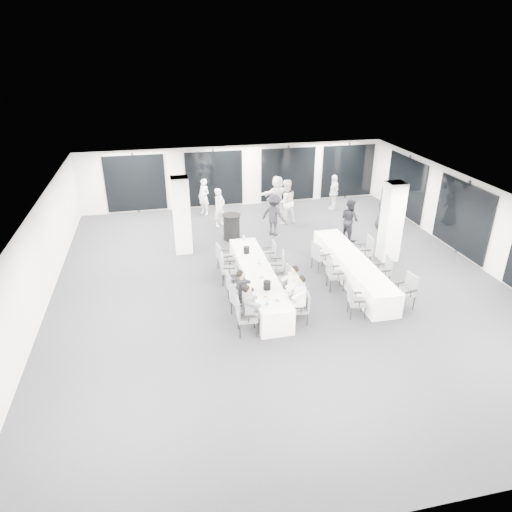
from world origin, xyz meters
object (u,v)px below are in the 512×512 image
at_px(standing_guest_a, 219,205).
at_px(standing_guest_d, 334,190).
at_px(chair_side_left_far, 319,255).
at_px(ice_bucket_far, 247,250).
at_px(banquet_table_side, 352,269).
at_px(chair_main_left_fourth, 227,267).
at_px(standing_guest_f, 277,192).
at_px(chair_main_left_mid, 233,286).
at_px(banquet_table_main, 258,281).
at_px(standing_guest_e, 386,205).
at_px(chair_side_right_far, 365,249).
at_px(chair_main_right_near, 303,306).
at_px(chair_side_left_mid, 333,272).
at_px(chair_side_right_near, 407,289).
at_px(chair_main_right_second, 297,293).
at_px(ice_bucket_near, 267,285).
at_px(chair_main_right_fourth, 279,264).
at_px(chair_main_left_second, 238,299).
at_px(chair_main_left_far, 223,256).
at_px(cocktail_table, 232,227).
at_px(standing_guest_b, 286,199).
at_px(chair_main_right_far, 270,252).
at_px(chair_main_right_mid, 285,277).
at_px(standing_guest_g, 204,195).
at_px(chair_side_left_near, 354,300).
at_px(chair_side_right_mid, 384,269).
at_px(standing_guest_h, 350,217).

xyz_separation_m(standing_guest_a, standing_guest_d, (5.39, 0.94, 0.01)).
xyz_separation_m(chair_side_left_far, ice_bucket_far, (-2.41, 0.25, 0.29)).
height_order(banquet_table_side, chair_main_left_fourth, chair_main_left_fourth).
relative_size(chair_main_left_fourth, chair_side_left_far, 1.01).
bearing_deg(standing_guest_f, chair_main_left_mid, 51.27).
bearing_deg(banquet_table_main, standing_guest_e, 32.78).
height_order(chair_side_left_far, chair_side_right_far, chair_side_right_far).
bearing_deg(chair_main_right_near, chair_side_left_mid, -33.70).
bearing_deg(chair_side_right_near, chair_side_left_far, 20.76).
xyz_separation_m(chair_main_right_second, standing_guest_a, (-1.16, 7.16, 0.34)).
relative_size(standing_guest_f, ice_bucket_near, 7.94).
relative_size(chair_main_right_second, chair_side_right_far, 0.95).
height_order(chair_main_right_fourth, standing_guest_f, standing_guest_f).
bearing_deg(chair_side_left_mid, ice_bucket_far, -117.37).
bearing_deg(chair_side_right_far, chair_main_left_second, 121.19).
xyz_separation_m(chair_side_left_mid, standing_guest_a, (-2.64, 6.16, 0.34)).
bearing_deg(chair_main_left_far, chair_main_right_near, 17.56).
bearing_deg(chair_main_left_mid, banquet_table_side, 92.11).
relative_size(standing_guest_d, standing_guest_e, 0.88).
relative_size(chair_main_left_second, chair_side_right_far, 0.94).
relative_size(banquet_table_side, chair_side_left_mid, 5.05).
relative_size(cocktail_table, chair_side_right_far, 0.97).
distance_m(chair_main_right_second, standing_guest_b, 7.04).
bearing_deg(chair_main_right_far, standing_guest_a, 16.27).
relative_size(cocktail_table, standing_guest_d, 0.55).
bearing_deg(chair_main_right_mid, chair_main_right_far, -8.77).
bearing_deg(ice_bucket_near, ice_bucket_far, 91.99).
bearing_deg(standing_guest_g, cocktail_table, -26.65).
xyz_separation_m(chair_side_left_mid, standing_guest_b, (0.11, 5.84, 0.51)).
height_order(chair_side_left_near, standing_guest_d, standing_guest_d).
height_order(chair_main_left_far, chair_main_right_fourth, same).
bearing_deg(chair_main_right_mid, chair_main_right_second, 171.84).
relative_size(chair_main_left_second, chair_side_right_mid, 1.05).
bearing_deg(standing_guest_g, chair_main_left_mid, -39.71).
bearing_deg(chair_side_left_far, chair_side_right_far, 79.35).
height_order(chair_side_right_far, standing_guest_a, standing_guest_a).
distance_m(chair_main_left_second, chair_main_right_far, 3.42).
height_order(chair_main_right_far, standing_guest_e, standing_guest_e).
distance_m(chair_main_left_second, standing_guest_b, 7.55).
bearing_deg(chair_main_left_fourth, standing_guest_g, -168.97).
xyz_separation_m(chair_main_left_mid, chair_side_left_mid, (3.15, 0.10, 0.05)).
bearing_deg(standing_guest_h, standing_guest_a, 43.01).
xyz_separation_m(chair_main_left_second, chair_side_right_far, (4.83, 2.30, 0.04)).
bearing_deg(ice_bucket_near, standing_guest_e, 40.08).
bearing_deg(chair_main_right_fourth, ice_bucket_far, 69.85).
xyz_separation_m(standing_guest_b, standing_guest_g, (-3.22, 1.88, -0.17)).
height_order(chair_side_left_mid, ice_bucket_far, chair_side_left_mid).
height_order(chair_main_left_mid, chair_main_right_second, chair_main_right_second).
distance_m(chair_main_left_fourth, ice_bucket_far, 0.96).
distance_m(chair_main_right_second, chair_main_right_fourth, 1.95).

